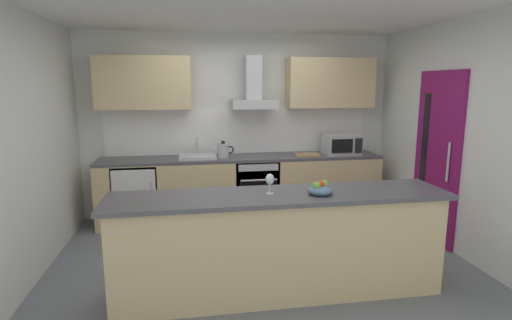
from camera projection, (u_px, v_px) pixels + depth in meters
ground at (260, 261)px, 4.38m from camera, size 5.44×4.47×0.02m
ceiling at (260, 9)px, 3.89m from camera, size 5.44×4.47×0.02m
wall_back at (239, 125)px, 5.87m from camera, size 5.44×0.12×2.60m
wall_left at (22, 148)px, 3.77m from camera, size 0.12×4.47×2.60m
wall_right at (459, 138)px, 4.50m from camera, size 0.12×4.47×2.60m
backsplash_tile at (239, 131)px, 5.82m from camera, size 3.77×0.02×0.66m
counter_back at (242, 188)px, 5.66m from camera, size 3.90×0.60×0.90m
counter_island at (280, 244)px, 3.58m from camera, size 3.01×0.64×0.95m
upper_cabinets at (240, 83)px, 5.54m from camera, size 3.85×0.32×0.70m
side_door at (437, 157)px, 4.80m from camera, size 0.08×0.85×2.05m
oven at (255, 187)px, 5.66m from camera, size 0.60×0.62×0.80m
refrigerator at (137, 195)px, 5.41m from camera, size 0.58×0.60×0.85m
microwave at (341, 144)px, 5.73m from camera, size 0.50×0.38×0.30m
sink at (197, 156)px, 5.46m from camera, size 0.50×0.40×0.26m
kettle at (223, 150)px, 5.46m from camera, size 0.29×0.15×0.24m
range_hood at (253, 92)px, 5.54m from camera, size 0.62×0.45×0.72m
wine_glass at (270, 180)px, 3.47m from camera, size 0.08×0.08×0.18m
fruit_bowl at (320, 189)px, 3.47m from camera, size 0.22×0.22×0.13m
chopping_board at (307, 155)px, 5.68m from camera, size 0.35×0.24×0.02m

